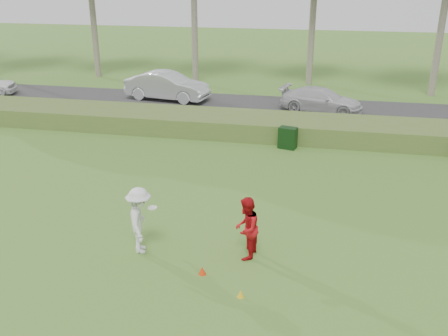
% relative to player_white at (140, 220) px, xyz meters
% --- Properties ---
extents(ground, '(120.00, 120.00, 0.00)m').
position_rel_player_white_xyz_m(ground, '(1.69, -0.31, -0.99)').
color(ground, '#3F7025').
rests_on(ground, ground).
extents(reed_strip, '(80.00, 3.00, 0.90)m').
position_rel_player_white_xyz_m(reed_strip, '(1.69, 11.69, -0.54)').
color(reed_strip, '#496528').
rests_on(reed_strip, ground).
extents(park_road, '(80.00, 6.00, 0.06)m').
position_rel_player_white_xyz_m(park_road, '(1.69, 16.69, -0.96)').
color(park_road, '#2D2D2D').
rests_on(park_road, ground).
extents(player_white, '(1.09, 1.44, 1.98)m').
position_rel_player_white_xyz_m(player_white, '(0.00, 0.00, 0.00)').
color(player_white, white).
rests_on(player_white, ground).
extents(player_red, '(0.78, 0.96, 1.83)m').
position_rel_player_white_xyz_m(player_red, '(3.03, 0.29, -0.07)').
color(player_red, red).
rests_on(player_red, ground).
extents(cone_orange, '(0.21, 0.21, 0.23)m').
position_rel_player_white_xyz_m(cone_orange, '(2.02, -0.83, -0.88)').
color(cone_orange, red).
rests_on(cone_orange, ground).
extents(cone_yellow, '(0.18, 0.18, 0.20)m').
position_rel_player_white_xyz_m(cone_yellow, '(3.21, -1.61, -0.89)').
color(cone_yellow, yellow).
rests_on(cone_yellow, ground).
extents(utility_cabinet, '(0.89, 0.68, 0.99)m').
position_rel_player_white_xyz_m(utility_cabinet, '(3.39, 9.91, -0.50)').
color(utility_cabinet, black).
rests_on(utility_cabinet, ground).
extents(car_mid, '(5.44, 2.59, 1.72)m').
position_rel_player_white_xyz_m(car_mid, '(-4.76, 17.47, -0.07)').
color(car_mid, white).
rests_on(car_mid, park_road).
extents(car_right, '(4.96, 2.87, 1.35)m').
position_rel_player_white_xyz_m(car_right, '(4.73, 16.50, -0.26)').
color(car_right, silver).
rests_on(car_right, park_road).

